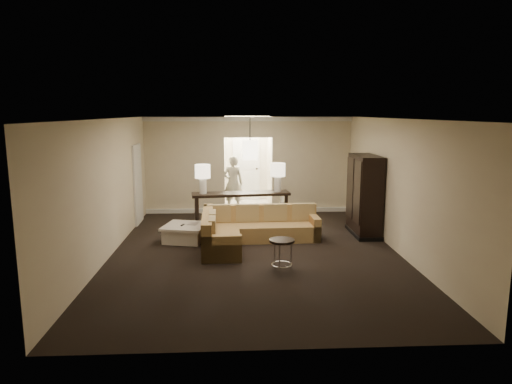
{
  "coord_description": "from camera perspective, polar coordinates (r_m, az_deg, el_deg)",
  "views": [
    {
      "loc": [
        -0.47,
        -9.25,
        2.94
      ],
      "look_at": [
        0.08,
        1.2,
        1.09
      ],
      "focal_mm": 32.0,
      "sensor_mm": 36.0,
      "label": 1
    }
  ],
  "objects": [
    {
      "name": "armoire",
      "position": [
        11.24,
        13.38,
        -0.6
      ],
      "size": [
        0.57,
        1.34,
        1.93
      ],
      "color": "black",
      "rests_on": "ground"
    },
    {
      "name": "table_lamp_left",
      "position": [
        11.27,
        -6.68,
        2.21
      ],
      "size": [
        0.38,
        0.38,
        0.72
      ],
      "color": "white",
      "rests_on": "console_table"
    },
    {
      "name": "wall_right",
      "position": [
        10.0,
        17.35,
        0.69
      ],
      "size": [
        0.04,
        8.0,
        2.8
      ],
      "primitive_type": "cube",
      "color": "beige",
      "rests_on": "ground"
    },
    {
      "name": "ceiling",
      "position": [
        9.26,
        -0.09,
        9.15
      ],
      "size": [
        6.0,
        8.0,
        0.02
      ],
      "primitive_type": "cube",
      "color": "silver",
      "rests_on": "wall_back"
    },
    {
      "name": "table_lamp_right",
      "position": [
        11.52,
        2.74,
        2.44
      ],
      "size": [
        0.38,
        0.38,
        0.72
      ],
      "color": "white",
      "rests_on": "console_table"
    },
    {
      "name": "coffee_table",
      "position": [
        10.67,
        -8.82,
        -5.04
      ],
      "size": [
        1.12,
        1.12,
        0.39
      ],
      "rotation": [
        0.0,
        0.0,
        -0.23
      ],
      "color": "silver",
      "rests_on": "ground"
    },
    {
      "name": "ground",
      "position": [
        9.72,
        -0.09,
        -7.6
      ],
      "size": [
        8.0,
        8.0,
        0.0
      ],
      "primitive_type": "plane",
      "color": "black",
      "rests_on": "ground"
    },
    {
      "name": "wall_front",
      "position": [
        5.49,
        2.05,
        -6.26
      ],
      "size": [
        6.0,
        0.04,
        2.8
      ],
      "primitive_type": "cube",
      "color": "beige",
      "rests_on": "ground"
    },
    {
      "name": "baseboard",
      "position": [
        13.52,
        -0.94,
        -2.3
      ],
      "size": [
        6.0,
        0.1,
        0.12
      ],
      "primitive_type": "cube",
      "color": "silver",
      "rests_on": "ground"
    },
    {
      "name": "console_table",
      "position": [
        11.5,
        -1.89,
        -1.93
      ],
      "size": [
        2.49,
        0.83,
        0.94
      ],
      "rotation": [
        0.0,
        0.0,
        0.12
      ],
      "color": "black",
      "rests_on": "ground"
    },
    {
      "name": "wall_left",
      "position": [
        9.71,
        -18.06,
        0.39
      ],
      "size": [
        0.04,
        8.0,
        2.8
      ],
      "primitive_type": "cube",
      "color": "beige",
      "rests_on": "ground"
    },
    {
      "name": "drink_table",
      "position": [
        8.59,
        3.25,
        -7.03
      ],
      "size": [
        0.48,
        0.48,
        0.59
      ],
      "rotation": [
        0.0,
        0.0,
        0.19
      ],
      "color": "black",
      "rests_on": "ground"
    },
    {
      "name": "pendant_light",
      "position": [
        12.0,
        -0.75,
        5.29
      ],
      "size": [
        0.38,
        0.38,
        1.09
      ],
      "color": "black",
      "rests_on": "ceiling"
    },
    {
      "name": "wall_back",
      "position": [
        13.35,
        -0.97,
        3.38
      ],
      "size": [
        6.0,
        0.04,
        2.8
      ],
      "primitive_type": "cube",
      "color": "beige",
      "rests_on": "ground"
    },
    {
      "name": "person",
      "position": [
        13.7,
        -2.89,
        1.47
      ],
      "size": [
        0.66,
        0.44,
        1.82
      ],
      "primitive_type": "imported",
      "rotation": [
        0.0,
        0.0,
        3.14
      ],
      "color": "beige",
      "rests_on": "ground"
    },
    {
      "name": "crown_molding",
      "position": [
        13.21,
        -0.98,
        9.09
      ],
      "size": [
        6.0,
        0.1,
        0.12
      ],
      "primitive_type": "cube",
      "color": "silver",
      "rests_on": "wall_back"
    },
    {
      "name": "sectional_sofa",
      "position": [
        10.29,
        -0.96,
        -4.75
      ],
      "size": [
        2.68,
        2.13,
        0.8
      ],
      "rotation": [
        0.0,
        0.0,
        0.03
      ],
      "color": "brown",
      "rests_on": "ground"
    },
    {
      "name": "foyer",
      "position": [
        14.69,
        -1.15,
        3.59
      ],
      "size": [
        1.44,
        2.02,
        2.8
      ],
      "color": "white",
      "rests_on": "ground"
    },
    {
      "name": "side_door",
      "position": [
        12.45,
        -14.55,
        0.95
      ],
      "size": [
        0.05,
        0.9,
        2.1
      ],
      "primitive_type": "cube",
      "color": "silver",
      "rests_on": "ground"
    }
  ]
}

